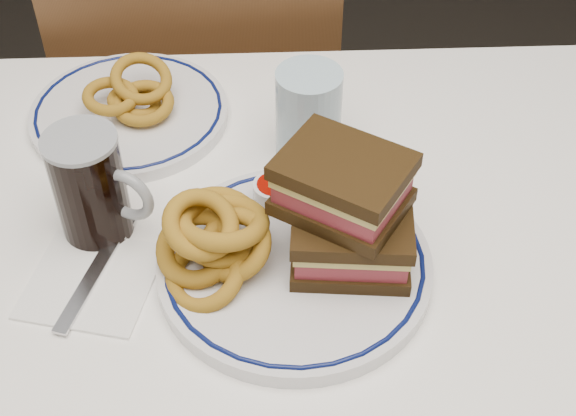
{
  "coord_description": "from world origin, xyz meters",
  "views": [
    {
      "loc": [
        0.04,
        -0.58,
        1.43
      ],
      "look_at": [
        0.07,
        0.04,
        0.81
      ],
      "focal_mm": 50.0,
      "sensor_mm": 36.0,
      "label": 1
    }
  ],
  "objects_px": {
    "main_plate": "(294,265)",
    "beer_mug": "(92,186)",
    "reuben_sandwich": "(347,212)",
    "far_plate": "(129,113)",
    "chair_far": "(200,81)"
  },
  "relations": [
    {
      "from": "main_plate",
      "to": "beer_mug",
      "type": "height_order",
      "value": "beer_mug"
    },
    {
      "from": "reuben_sandwich",
      "to": "beer_mug",
      "type": "xyz_separation_m",
      "value": [
        -0.28,
        0.07,
        -0.02
      ]
    },
    {
      "from": "beer_mug",
      "to": "far_plate",
      "type": "relative_size",
      "value": 0.52
    },
    {
      "from": "chair_far",
      "to": "beer_mug",
      "type": "height_order",
      "value": "chair_far"
    },
    {
      "from": "chair_far",
      "to": "reuben_sandwich",
      "type": "xyz_separation_m",
      "value": [
        0.2,
        -0.64,
        0.29
      ]
    },
    {
      "from": "chair_far",
      "to": "beer_mug",
      "type": "bearing_deg",
      "value": -97.8
    },
    {
      "from": "beer_mug",
      "to": "far_plate",
      "type": "bearing_deg",
      "value": 86.33
    },
    {
      "from": "chair_far",
      "to": "far_plate",
      "type": "xyz_separation_m",
      "value": [
        -0.07,
        -0.37,
        0.21
      ]
    },
    {
      "from": "reuben_sandwich",
      "to": "far_plate",
      "type": "height_order",
      "value": "reuben_sandwich"
    },
    {
      "from": "main_plate",
      "to": "far_plate",
      "type": "height_order",
      "value": "main_plate"
    },
    {
      "from": "reuben_sandwich",
      "to": "beer_mug",
      "type": "relative_size",
      "value": 1.17
    },
    {
      "from": "beer_mug",
      "to": "far_plate",
      "type": "height_order",
      "value": "beer_mug"
    },
    {
      "from": "chair_far",
      "to": "main_plate",
      "type": "relative_size",
      "value": 3.34
    },
    {
      "from": "main_plate",
      "to": "far_plate",
      "type": "xyz_separation_m",
      "value": [
        -0.21,
        0.28,
        -0.0
      ]
    },
    {
      "from": "beer_mug",
      "to": "chair_far",
      "type": "bearing_deg",
      "value": 82.2
    }
  ]
}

